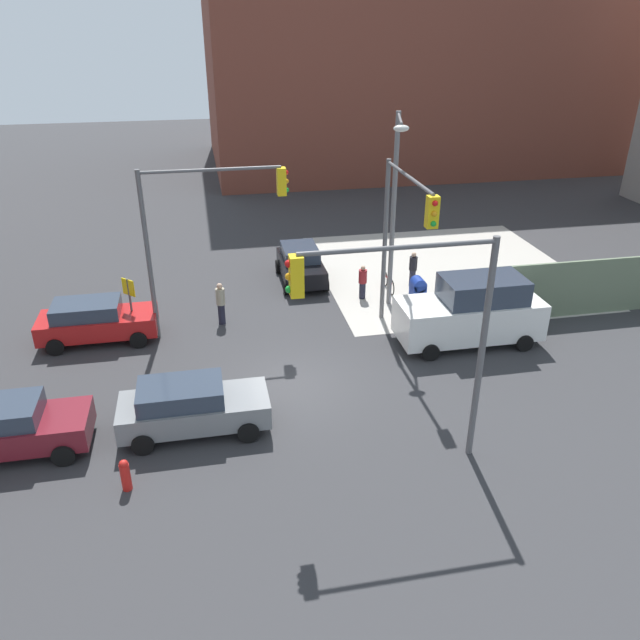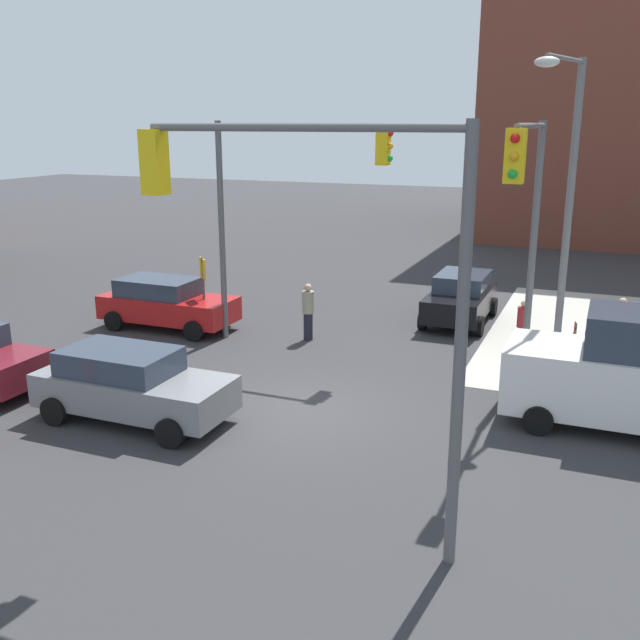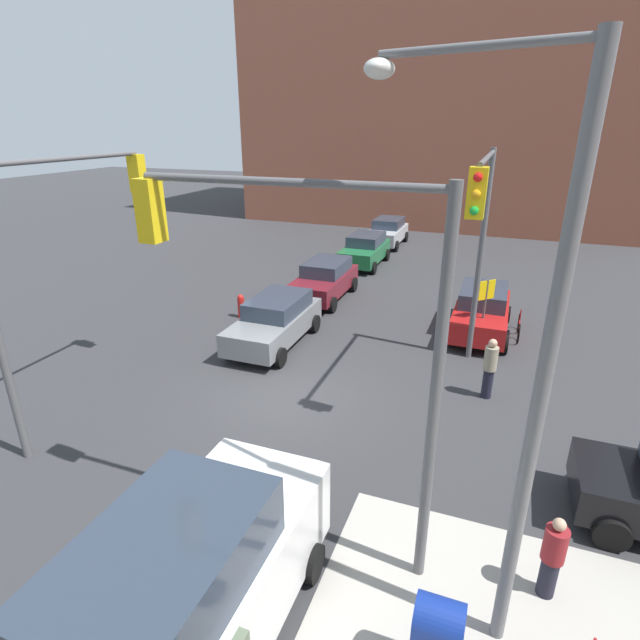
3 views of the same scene
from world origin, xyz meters
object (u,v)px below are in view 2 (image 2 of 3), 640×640
(mailbox_blue, at_px, (595,349))
(coupe_red, at_px, (166,303))
(coupe_gray, at_px, (131,384))
(pedestrian_walking_north, at_px, (620,325))
(street_lamp_corner, at_px, (566,193))
(bicycle_leaning_on_fence, at_px, (574,339))
(traffic_signal_ne_corner, at_px, (528,208))
(hatchback_black, at_px, (461,297))
(pedestrian_waiting, at_px, (523,325))
(traffic_signal_nw_corner, at_px, (283,189))
(bicycle_at_crosswalk, at_px, (188,308))
(pedestrian_crossing, at_px, (308,311))
(traffic_signal_se_corner, at_px, (328,253))

(mailbox_blue, bearing_deg, coupe_red, -178.55)
(coupe_gray, bearing_deg, pedestrian_walking_north, 42.71)
(street_lamp_corner, bearing_deg, bicycle_leaning_on_fence, 74.19)
(bicycle_leaning_on_fence, bearing_deg, coupe_gray, -134.28)
(street_lamp_corner, bearing_deg, traffic_signal_ne_corner, -101.95)
(hatchback_black, relative_size, pedestrian_waiting, 2.51)
(coupe_gray, relative_size, hatchback_black, 1.14)
(coupe_gray, bearing_deg, traffic_signal_nw_corner, 83.05)
(pedestrian_waiting, distance_m, bicycle_at_crosswalk, 11.02)
(coupe_red, xyz_separation_m, pedestrian_crossing, (4.75, 0.53, 0.08))
(street_lamp_corner, relative_size, pedestrian_walking_north, 4.86)
(bicycle_leaning_on_fence, bearing_deg, traffic_signal_se_corner, -104.86)
(pedestrian_crossing, distance_m, pedestrian_walking_north, 9.07)
(traffic_signal_ne_corner, height_order, hatchback_black, traffic_signal_ne_corner)
(coupe_gray, distance_m, pedestrian_waiting, 11.20)
(street_lamp_corner, xyz_separation_m, pedestrian_walking_north, (1.70, 1.96, -3.85))
(mailbox_blue, relative_size, pedestrian_walking_north, 0.87)
(traffic_signal_se_corner, xyz_separation_m, pedestrian_waiting, (1.70, 11.00, -3.83))
(hatchback_black, height_order, pedestrian_waiting, hatchback_black)
(coupe_red, xyz_separation_m, hatchback_black, (8.63, 4.33, -0.00))
(traffic_signal_nw_corner, height_order, hatchback_black, traffic_signal_nw_corner)
(pedestrian_waiting, bearing_deg, traffic_signal_se_corner, 33.84)
(pedestrian_waiting, bearing_deg, pedestrian_walking_north, 151.74)
(traffic_signal_nw_corner, relative_size, hatchback_black, 1.69)
(bicycle_leaning_on_fence, bearing_deg, hatchback_black, 154.12)
(traffic_signal_se_corner, xyz_separation_m, coupe_red, (-9.25, 9.17, -3.77))
(coupe_gray, distance_m, pedestrian_walking_north, 13.67)
(coupe_red, bearing_deg, pedestrian_walking_north, 11.38)
(traffic_signal_nw_corner, relative_size, bicycle_leaning_on_fence, 3.71)
(traffic_signal_se_corner, relative_size, hatchback_black, 1.69)
(pedestrian_crossing, height_order, pedestrian_waiting, pedestrian_crossing)
(traffic_signal_ne_corner, bearing_deg, pedestrian_crossing, 158.14)
(traffic_signal_ne_corner, bearing_deg, bicycle_at_crosswalk, 163.22)
(coupe_gray, xyz_separation_m, pedestrian_crossing, (1.24, 7.07, 0.08))
(mailbox_blue, bearing_deg, hatchback_black, 137.19)
(street_lamp_corner, height_order, bicycle_leaning_on_fence, street_lamp_corner)
(street_lamp_corner, distance_m, hatchback_black, 6.16)
(coupe_gray, relative_size, pedestrian_waiting, 2.87)
(traffic_signal_nw_corner, relative_size, coupe_gray, 1.47)
(coupe_red, height_order, coupe_gray, same)
(street_lamp_corner, distance_m, mailbox_blue, 4.11)
(mailbox_blue, relative_size, coupe_red, 0.33)
(street_lamp_corner, xyz_separation_m, bicycle_at_crosswalk, (-11.91, 0.56, -4.35))
(traffic_signal_se_corner, xyz_separation_m, coupe_gray, (-5.74, 2.63, -3.77))
(street_lamp_corner, bearing_deg, coupe_gray, -138.77)
(pedestrian_crossing, relative_size, bicycle_at_crosswalk, 1.01)
(traffic_signal_se_corner, xyz_separation_m, traffic_signal_ne_corner, (2.00, 7.09, -0.01))
(traffic_signal_nw_corner, relative_size, traffic_signal_ne_corner, 1.00)
(pedestrian_waiting, relative_size, bicycle_leaning_on_fence, 0.88)
(pedestrian_crossing, xyz_separation_m, bicycle_leaning_on_fence, (7.60, 2.00, -0.57))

